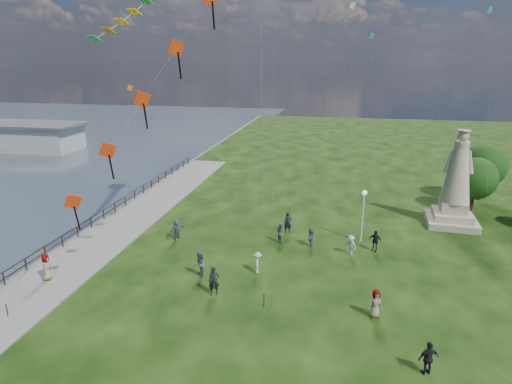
% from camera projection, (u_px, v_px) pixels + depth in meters
% --- Properties ---
extents(waterfront, '(200.00, 200.00, 1.51)m').
position_uv_depth(waterfront, '(83.00, 244.00, 33.91)').
color(waterfront, '#364551').
rests_on(waterfront, ground).
extents(statue, '(4.34, 4.34, 8.39)m').
position_uv_depth(statue, '(455.00, 190.00, 36.92)').
color(statue, tan).
rests_on(statue, ground).
extents(lamppost, '(0.40, 0.40, 4.31)m').
position_uv_depth(lamppost, '(364.00, 205.00, 33.35)').
color(lamppost, silver).
rests_on(lamppost, ground).
extents(tree_row, '(8.57, 11.48, 5.86)m').
position_uv_depth(tree_row, '(490.00, 175.00, 41.20)').
color(tree_row, '#382314').
rests_on(tree_row, ground).
extents(person_0, '(0.79, 0.66, 1.85)m').
position_uv_depth(person_0, '(214.00, 281.00, 26.35)').
color(person_0, black).
rests_on(person_0, ground).
extents(person_1, '(0.84, 1.02, 1.81)m').
position_uv_depth(person_1, '(200.00, 264.00, 28.54)').
color(person_1, '#595960').
rests_on(person_1, ground).
extents(person_2, '(0.72, 1.05, 1.47)m').
position_uv_depth(person_2, '(258.00, 262.00, 29.16)').
color(person_2, silver).
rests_on(person_2, ground).
extents(person_3, '(1.11, 0.84, 1.70)m').
position_uv_depth(person_3, '(428.00, 358.00, 19.69)').
color(person_3, black).
rests_on(person_3, ground).
extents(person_4, '(0.97, 0.79, 1.71)m').
position_uv_depth(person_4, '(375.00, 303.00, 24.06)').
color(person_4, '#595960').
rests_on(person_4, ground).
extents(person_5, '(1.21, 1.74, 1.73)m').
position_uv_depth(person_5, '(177.00, 229.00, 34.49)').
color(person_5, '#595960').
rests_on(person_5, ground).
extents(person_6, '(0.76, 0.63, 1.79)m').
position_uv_depth(person_6, '(288.00, 223.00, 35.77)').
color(person_6, black).
rests_on(person_6, ground).
extents(person_7, '(0.90, 0.89, 1.61)m').
position_uv_depth(person_7, '(281.00, 233.00, 33.98)').
color(person_7, '#595960').
rests_on(person_7, ground).
extents(person_8, '(1.09, 0.99, 1.52)m').
position_uv_depth(person_8, '(351.00, 245.00, 31.84)').
color(person_8, silver).
rests_on(person_8, ground).
extents(person_9, '(1.09, 0.81, 1.66)m').
position_uv_depth(person_9, '(375.00, 241.00, 32.43)').
color(person_9, black).
rests_on(person_9, ground).
extents(person_10, '(0.71, 0.96, 1.78)m').
position_uv_depth(person_10, '(47.00, 268.00, 27.99)').
color(person_10, '#595960').
rests_on(person_10, ground).
extents(person_11, '(0.64, 1.44, 1.53)m').
position_uv_depth(person_11, '(311.00, 237.00, 33.29)').
color(person_11, '#595960').
rests_on(person_11, ground).
extents(red_kite_train, '(12.27, 9.35, 20.60)m').
position_uv_depth(red_kite_train, '(156.00, 82.00, 24.22)').
color(red_kite_train, black).
rests_on(red_kite_train, ground).
extents(small_kites, '(32.46, 15.52, 28.70)m').
position_uv_depth(small_kites, '(337.00, 42.00, 39.34)').
color(small_kites, silver).
rests_on(small_kites, ground).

